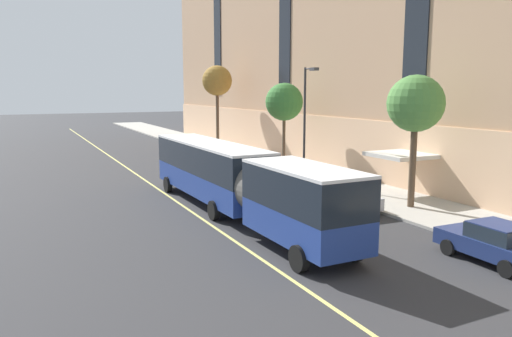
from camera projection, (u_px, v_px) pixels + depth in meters
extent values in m
plane|color=#303033|center=(326.00, 257.00, 19.60)|extent=(260.00, 260.00, 0.00)
cube|color=#ADA89E|center=(440.00, 213.00, 26.20)|extent=(5.41, 160.00, 0.15)
cube|color=silver|center=(401.00, 155.00, 30.15)|extent=(3.20, 3.40, 0.24)
cube|color=navy|center=(210.00, 182.00, 28.69)|extent=(2.71, 12.01, 1.26)
cube|color=black|center=(210.00, 158.00, 28.47)|extent=(2.72, 12.01, 1.54)
cube|color=white|center=(209.00, 143.00, 28.34)|extent=(2.74, 12.01, 0.12)
cube|color=#19232D|center=(177.00, 149.00, 33.79)|extent=(2.29, 0.12, 1.16)
cube|color=orange|center=(176.00, 138.00, 33.68)|extent=(1.74, 0.09, 0.28)
cube|color=black|center=(177.00, 175.00, 34.09)|extent=(2.44, 0.17, 0.24)
cube|color=white|center=(165.00, 173.00, 33.66)|extent=(0.28, 0.07, 0.18)
cube|color=white|center=(189.00, 171.00, 34.44)|extent=(0.28, 0.07, 0.18)
cylinder|color=#595651|center=(262.00, 189.00, 22.86)|extent=(2.38, 1.04, 2.36)
cube|color=navy|center=(303.00, 223.00, 19.86)|extent=(2.60, 6.14, 1.26)
cube|color=black|center=(304.00, 189.00, 19.64)|extent=(2.61, 6.14, 1.54)
cube|color=white|center=(304.00, 168.00, 19.51)|extent=(2.63, 6.14, 0.12)
cylinder|color=black|center=(168.00, 184.00, 31.94)|extent=(0.32, 1.01, 1.00)
cylinder|color=black|center=(204.00, 181.00, 33.05)|extent=(0.32, 1.01, 1.00)
cylinder|color=black|center=(214.00, 210.00, 25.09)|extent=(0.32, 1.01, 1.00)
cylinder|color=black|center=(258.00, 205.00, 26.20)|extent=(0.32, 1.01, 1.00)
cylinder|color=black|center=(299.00, 259.00, 17.95)|extent=(0.32, 1.01, 1.00)
cylinder|color=black|center=(354.00, 249.00, 19.06)|extent=(0.32, 1.01, 1.00)
cube|color=navy|center=(493.00, 246.00, 18.94)|extent=(1.88, 4.33, 0.64)
cube|color=#232D38|center=(499.00, 232.00, 18.65)|extent=(1.63, 1.96, 0.56)
cube|color=navy|center=(500.00, 224.00, 18.60)|extent=(1.59, 1.87, 0.04)
cylinder|color=black|center=(448.00, 247.00, 19.81)|extent=(0.23, 0.64, 0.64)
cylinder|color=black|center=(480.00, 242.00, 20.55)|extent=(0.23, 0.64, 0.64)
cylinder|color=black|center=(507.00, 269.00, 17.42)|extent=(0.23, 0.64, 0.64)
cube|color=#B21E19|center=(242.00, 165.00, 39.49)|extent=(1.94, 4.32, 0.64)
cube|color=#232D38|center=(243.00, 157.00, 39.21)|extent=(1.64, 1.98, 0.56)
cube|color=#B21E19|center=(243.00, 154.00, 39.16)|extent=(1.60, 1.89, 0.04)
cylinder|color=black|center=(225.00, 167.00, 40.28)|extent=(0.25, 0.65, 0.64)
cylinder|color=black|center=(245.00, 166.00, 41.09)|extent=(0.25, 0.65, 0.64)
cylinder|color=black|center=(240.00, 172.00, 37.98)|extent=(0.25, 0.65, 0.64)
cylinder|color=black|center=(260.00, 170.00, 38.79)|extent=(0.25, 0.65, 0.64)
cube|color=black|center=(190.00, 148.00, 50.64)|extent=(1.78, 4.36, 0.64)
cube|color=#232D38|center=(191.00, 142.00, 50.36)|extent=(1.56, 1.96, 0.56)
cube|color=black|center=(191.00, 139.00, 50.31)|extent=(1.53, 1.88, 0.04)
cylinder|color=black|center=(178.00, 150.00, 51.52)|extent=(0.22, 0.64, 0.64)
cylinder|color=black|center=(194.00, 149.00, 52.27)|extent=(0.22, 0.64, 0.64)
cylinder|color=black|center=(186.00, 153.00, 49.12)|extent=(0.22, 0.64, 0.64)
cylinder|color=black|center=(203.00, 152.00, 49.87)|extent=(0.22, 0.64, 0.64)
cube|color=#B7B7BC|center=(344.00, 198.00, 27.42)|extent=(1.88, 4.74, 0.64)
cube|color=#232D38|center=(347.00, 188.00, 27.12)|extent=(1.59, 2.16, 0.56)
cube|color=#B7B7BC|center=(347.00, 182.00, 27.07)|extent=(1.55, 2.06, 0.04)
cylinder|color=black|center=(317.00, 199.00, 28.44)|extent=(0.24, 0.65, 0.64)
cylinder|color=black|center=(342.00, 197.00, 29.13)|extent=(0.24, 0.65, 0.64)
cylinder|color=black|center=(346.00, 211.00, 25.82)|extent=(0.24, 0.65, 0.64)
cylinder|color=black|center=(373.00, 207.00, 26.50)|extent=(0.24, 0.65, 0.64)
cube|color=#B21E19|center=(211.00, 155.00, 45.08)|extent=(1.79, 4.57, 0.64)
cube|color=#232D38|center=(212.00, 149.00, 44.78)|extent=(1.55, 2.07, 0.56)
cube|color=#B21E19|center=(212.00, 146.00, 44.74)|extent=(1.52, 1.97, 0.04)
cylinder|color=black|center=(197.00, 157.00, 46.04)|extent=(0.23, 0.64, 0.64)
cylinder|color=black|center=(215.00, 156.00, 46.75)|extent=(0.23, 0.64, 0.64)
cylinder|color=black|center=(208.00, 161.00, 43.52)|extent=(0.23, 0.64, 0.64)
cylinder|color=black|center=(226.00, 160.00, 44.23)|extent=(0.23, 0.64, 0.64)
cube|color=black|center=(287.00, 180.00, 32.81)|extent=(1.87, 4.26, 0.64)
cube|color=#232D38|center=(288.00, 171.00, 32.53)|extent=(1.62, 1.93, 0.56)
cube|color=black|center=(288.00, 167.00, 32.48)|extent=(1.59, 1.84, 0.04)
cylinder|color=black|center=(265.00, 182.00, 33.63)|extent=(0.23, 0.64, 0.64)
cylinder|color=black|center=(288.00, 180.00, 34.42)|extent=(0.23, 0.64, 0.64)
cylinder|color=black|center=(285.00, 189.00, 31.30)|extent=(0.23, 0.64, 0.64)
cylinder|color=black|center=(309.00, 187.00, 32.09)|extent=(0.23, 0.64, 0.64)
cylinder|color=brown|center=(413.00, 163.00, 27.06)|extent=(0.36, 0.36, 4.80)
sphere|color=#4C843D|center=(416.00, 103.00, 26.55)|extent=(3.05, 3.05, 3.05)
cylinder|color=brown|center=(284.00, 141.00, 39.88)|extent=(0.25, 0.25, 4.58)
sphere|color=#387533|center=(284.00, 102.00, 39.39)|extent=(2.98, 2.98, 2.98)
cylinder|color=brown|center=(218.00, 120.00, 52.54)|extent=(0.32, 0.32, 6.42)
sphere|color=olive|center=(217.00, 81.00, 51.90)|extent=(3.13, 3.13, 3.13)
cylinder|color=#2D2D30|center=(304.00, 126.00, 33.86)|extent=(0.16, 0.16, 7.83)
cylinder|color=#2D2D30|center=(310.00, 69.00, 32.78)|extent=(0.10, 1.10, 0.10)
cube|color=#3D3D3F|center=(314.00, 69.00, 32.29)|extent=(0.36, 0.60, 0.20)
cylinder|color=red|center=(263.00, 167.00, 39.75)|extent=(0.24, 0.24, 0.55)
sphere|color=silver|center=(263.00, 162.00, 39.69)|extent=(0.20, 0.20, 0.20)
cylinder|color=silver|center=(261.00, 166.00, 39.67)|extent=(0.10, 0.09, 0.09)
cylinder|color=silver|center=(265.00, 166.00, 39.81)|extent=(0.10, 0.09, 0.09)
cube|color=#E0D66B|center=(239.00, 244.00, 21.23)|extent=(0.16, 140.00, 0.01)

